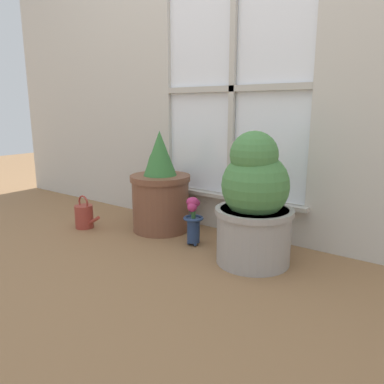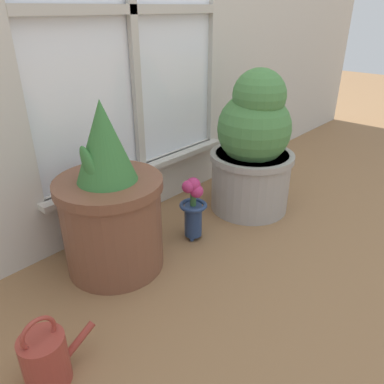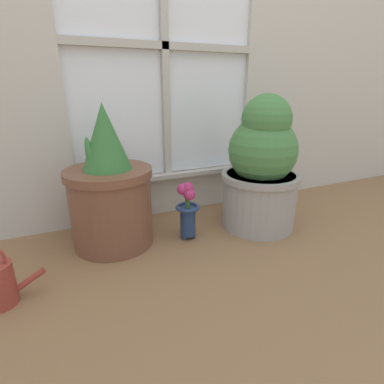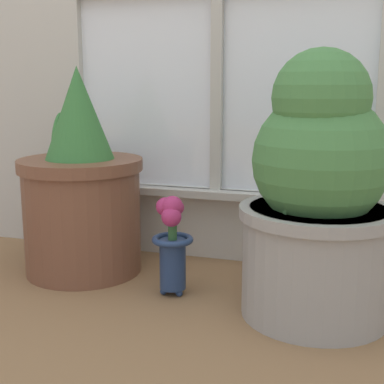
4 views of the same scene
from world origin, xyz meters
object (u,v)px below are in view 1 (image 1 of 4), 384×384
at_px(potted_plant_left, 160,191).
at_px(flower_vase, 193,219).
at_px(potted_plant_right, 254,204).
at_px(watering_can, 84,216).

bearing_deg(potted_plant_left, flower_vase, -16.33).
relative_size(potted_plant_right, flower_vase, 2.36).
bearing_deg(watering_can, flower_vase, 12.85).
bearing_deg(flower_vase, watering_can, -167.15).
height_order(flower_vase, watering_can, flower_vase).
bearing_deg(flower_vase, potted_plant_left, 163.67).
distance_m(potted_plant_left, potted_plant_right, 0.73).
xyz_separation_m(potted_plant_right, watering_can, (-1.15, -0.15, -0.23)).
bearing_deg(watering_can, potted_plant_right, 7.62).
bearing_deg(potted_plant_left, watering_can, -147.75).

